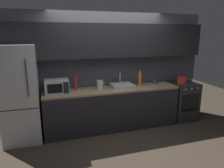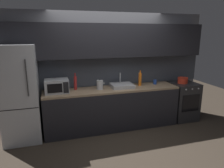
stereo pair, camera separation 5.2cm
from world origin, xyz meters
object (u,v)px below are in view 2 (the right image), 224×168
(oven_range, at_px, (183,101))
(kettle, at_px, (100,85))
(refrigerator, at_px, (20,94))
(wine_bottle_red, at_px, (75,83))
(cooking_pot, at_px, (183,80))
(mug_blue, at_px, (155,82))
(wine_bottle_orange, at_px, (140,79))
(microwave, at_px, (57,86))

(oven_range, xyz_separation_m, kettle, (-2.06, 0.02, 0.55))
(oven_range, bearing_deg, refrigerator, 179.98)
(refrigerator, xyz_separation_m, wine_bottle_red, (1.06, 0.14, 0.12))
(kettle, height_order, cooking_pot, kettle)
(mug_blue, relative_size, cooking_pot, 0.43)
(kettle, height_order, wine_bottle_red, wine_bottle_red)
(oven_range, xyz_separation_m, wine_bottle_red, (-2.56, 0.14, 0.60))
(wine_bottle_orange, xyz_separation_m, cooking_pot, (1.07, -0.07, -0.08))
(wine_bottle_orange, xyz_separation_m, mug_blue, (0.39, 0.03, -0.10))
(mug_blue, bearing_deg, wine_bottle_orange, -176.24)
(refrigerator, distance_m, wine_bottle_orange, 2.50)
(kettle, bearing_deg, cooking_pot, -0.54)
(wine_bottle_red, relative_size, cooking_pot, 1.48)
(wine_bottle_red, xyz_separation_m, mug_blue, (1.83, -0.04, -0.10))
(wine_bottle_red, bearing_deg, refrigerator, -172.50)
(refrigerator, relative_size, cooking_pot, 7.83)
(kettle, relative_size, wine_bottle_red, 0.62)
(wine_bottle_red, bearing_deg, microwave, -162.33)
(oven_range, bearing_deg, cooking_pot, 178.36)
(microwave, xyz_separation_m, cooking_pot, (2.89, -0.02, -0.07))
(microwave, relative_size, cooking_pot, 1.94)
(wine_bottle_red, height_order, mug_blue, wine_bottle_red)
(wine_bottle_orange, bearing_deg, microwave, -178.40)
(oven_range, distance_m, kettle, 2.13)
(kettle, relative_size, cooking_pot, 0.92)
(wine_bottle_red, bearing_deg, kettle, -13.68)
(refrigerator, xyz_separation_m, oven_range, (3.62, -0.00, -0.48))
(microwave, relative_size, mug_blue, 4.46)
(refrigerator, distance_m, microwave, 0.69)
(refrigerator, height_order, mug_blue, refrigerator)
(wine_bottle_orange, relative_size, mug_blue, 3.43)
(refrigerator, distance_m, kettle, 1.56)
(wine_bottle_orange, height_order, wine_bottle_red, wine_bottle_orange)
(refrigerator, bearing_deg, microwave, 1.55)
(kettle, height_order, wine_bottle_orange, wine_bottle_orange)
(oven_range, bearing_deg, mug_blue, 172.47)
(refrigerator, bearing_deg, mug_blue, 1.89)
(cooking_pot, bearing_deg, wine_bottle_orange, 176.31)
(refrigerator, relative_size, kettle, 8.47)
(microwave, relative_size, kettle, 2.09)
(oven_range, height_order, wine_bottle_orange, wine_bottle_orange)
(oven_range, height_order, cooking_pot, cooking_pot)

